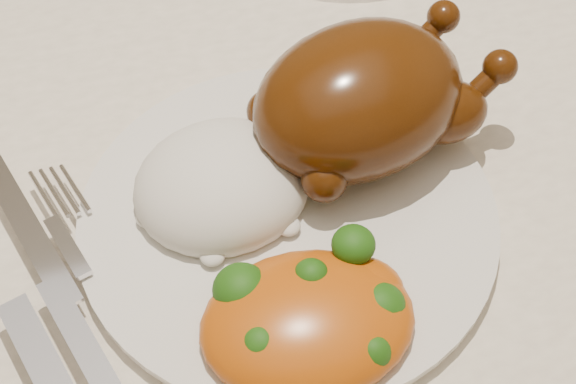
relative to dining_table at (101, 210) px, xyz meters
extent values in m
cube|color=brown|center=(0.00, 0.00, 0.07)|extent=(1.60, 0.90, 0.04)
cube|color=white|center=(0.00, 0.00, 0.10)|extent=(1.72, 1.02, 0.01)
cylinder|color=white|center=(0.12, -0.13, 0.11)|extent=(0.28, 0.28, 0.01)
ellipsoid|color=#4F2408|center=(0.17, -0.09, 0.16)|extent=(0.16, 0.14, 0.09)
ellipsoid|color=#4F2408|center=(0.16, -0.09, 0.18)|extent=(0.08, 0.06, 0.04)
ellipsoid|color=#4F2408|center=(0.23, -0.10, 0.14)|extent=(0.05, 0.04, 0.04)
sphere|color=#4F2408|center=(0.26, -0.09, 0.16)|extent=(0.02, 0.02, 0.02)
ellipsoid|color=#4F2408|center=(0.21, -0.05, 0.14)|extent=(0.05, 0.04, 0.04)
sphere|color=#4F2408|center=(0.25, -0.04, 0.16)|extent=(0.02, 0.02, 0.02)
sphere|color=#4F2408|center=(0.14, -0.13, 0.14)|extent=(0.03, 0.03, 0.03)
sphere|color=#4F2408|center=(0.12, -0.07, 0.14)|extent=(0.03, 0.03, 0.03)
ellipsoid|color=white|center=(0.08, -0.10, 0.12)|extent=(0.12, 0.12, 0.06)
ellipsoid|color=#CE550D|center=(0.10, -0.21, 0.12)|extent=(0.12, 0.10, 0.04)
ellipsoid|color=#CE550D|center=(0.14, -0.20, 0.12)|extent=(0.05, 0.05, 0.03)
ellipsoid|color=#123A09|center=(0.08, -0.22, 0.13)|extent=(0.02, 0.02, 0.02)
ellipsoid|color=#123A09|center=(0.11, -0.19, 0.13)|extent=(0.02, 0.02, 0.02)
ellipsoid|color=#123A09|center=(0.14, -0.17, 0.14)|extent=(0.03, 0.03, 0.02)
ellipsoid|color=#123A09|center=(0.14, -0.21, 0.13)|extent=(0.03, 0.03, 0.03)
ellipsoid|color=#123A09|center=(0.07, -0.18, 0.13)|extent=(0.03, 0.03, 0.03)
ellipsoid|color=#123A09|center=(0.13, -0.23, 0.13)|extent=(0.02, 0.02, 0.02)
cube|color=silver|center=(-0.04, -0.10, 0.12)|extent=(0.05, 0.13, 0.00)
cube|color=silver|center=(-0.04, -0.19, 0.12)|extent=(0.04, 0.08, 0.01)
cube|color=silver|center=(-0.01, -0.18, 0.12)|extent=(0.04, 0.09, 0.01)
cube|color=silver|center=(-0.01, -0.10, 0.12)|extent=(0.04, 0.09, 0.00)
camera|label=1|loc=(0.03, -0.41, 0.50)|focal=50.00mm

